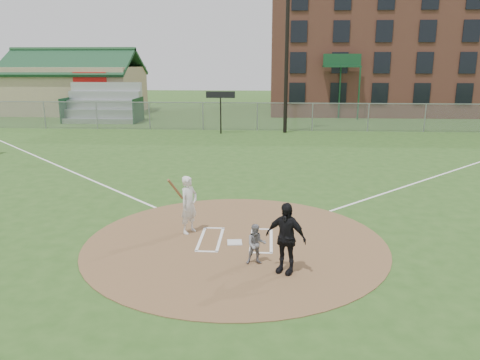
# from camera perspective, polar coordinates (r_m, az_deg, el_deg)

# --- Properties ---
(ground) EXTENTS (140.00, 140.00, 0.00)m
(ground) POSITION_cam_1_polar(r_m,az_deg,el_deg) (13.23, -0.55, -7.61)
(ground) COLOR #2A4F1B
(ground) RESTS_ON ground
(dirt_circle) EXTENTS (8.40, 8.40, 0.02)m
(dirt_circle) POSITION_cam_1_polar(r_m,az_deg,el_deg) (13.23, -0.55, -7.57)
(dirt_circle) COLOR brown
(dirt_circle) RESTS_ON ground
(home_plate) EXTENTS (0.45, 0.45, 0.03)m
(home_plate) POSITION_cam_1_polar(r_m,az_deg,el_deg) (13.14, -0.66, -7.61)
(home_plate) COLOR silver
(home_plate) RESTS_ON dirt_circle
(foul_line_first) EXTENTS (17.04, 17.04, 0.01)m
(foul_line_first) POSITION_cam_1_polar(r_m,az_deg,el_deg) (23.26, 23.90, 0.81)
(foul_line_first) COLOR white
(foul_line_first) RESTS_ON ground
(foul_line_third) EXTENTS (17.04, 17.04, 0.01)m
(foul_line_third) POSITION_cam_1_polar(r_m,az_deg,el_deg) (23.95, -20.90, 1.46)
(foul_line_third) COLOR white
(foul_line_third) RESTS_ON ground
(catcher) EXTENTS (0.55, 0.45, 1.03)m
(catcher) POSITION_cam_1_polar(r_m,az_deg,el_deg) (11.69, 2.00, -7.83)
(catcher) COLOR gray
(catcher) RESTS_ON dirt_circle
(umpire) EXTENTS (1.10, 0.82, 1.74)m
(umpire) POSITION_cam_1_polar(r_m,az_deg,el_deg) (11.16, 5.58, -7.03)
(umpire) COLOR black
(umpire) RESTS_ON dirt_circle
(batters_boxes) EXTENTS (2.08, 1.88, 0.01)m
(batters_boxes) POSITION_cam_1_polar(r_m,az_deg,el_deg) (13.36, -0.51, -7.27)
(batters_boxes) COLOR white
(batters_boxes) RESTS_ON dirt_circle
(batter_at_plate) EXTENTS (0.83, 1.05, 1.78)m
(batter_at_plate) POSITION_cam_1_polar(r_m,az_deg,el_deg) (13.72, -6.25, -3.00)
(batter_at_plate) COLOR silver
(batter_at_plate) RESTS_ON dirt_circle
(outfield_fence) EXTENTS (56.08, 0.08, 2.03)m
(outfield_fence) POSITION_cam_1_polar(r_m,az_deg,el_deg) (34.48, 2.12, 7.75)
(outfield_fence) COLOR slate
(outfield_fence) RESTS_ON ground
(bleachers) EXTENTS (6.08, 3.20, 3.20)m
(bleachers) POSITION_cam_1_polar(r_m,az_deg,el_deg) (41.02, -16.41, 9.04)
(bleachers) COLOR #B7BABF
(bleachers) RESTS_ON ground
(clubhouse) EXTENTS (12.20, 8.71, 6.23)m
(clubhouse) POSITION_cam_1_polar(r_m,az_deg,el_deg) (49.09, -19.36, 10.53)
(clubhouse) COLOR tan
(clubhouse) RESTS_ON ground
(brick_warehouse) EXTENTS (30.00, 17.17, 15.00)m
(brick_warehouse) POSITION_cam_1_polar(r_m,az_deg,el_deg) (52.49, 21.21, 16.17)
(brick_warehouse) COLOR #9B5542
(brick_warehouse) RESTS_ON ground
(light_pole) EXTENTS (1.20, 0.30, 12.22)m
(light_pole) POSITION_cam_1_polar(r_m,az_deg,el_deg) (33.30, 5.76, 17.10)
(light_pole) COLOR black
(light_pole) RESTS_ON ground
(scoreboard_sign) EXTENTS (2.00, 0.10, 2.93)m
(scoreboard_sign) POSITION_cam_1_polar(r_m,az_deg,el_deg) (32.72, -2.39, 9.81)
(scoreboard_sign) COLOR black
(scoreboard_sign) RESTS_ON ground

